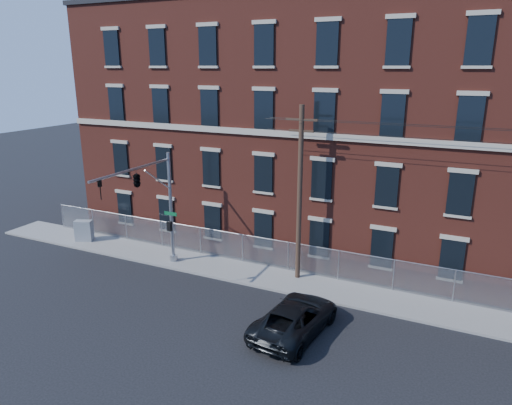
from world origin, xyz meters
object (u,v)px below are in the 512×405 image
object	(u,v)px
traffic_signal_mast	(145,189)
pickup_truck	(295,318)
utility_pole_near	(300,192)
utility_cabinet	(84,231)

from	to	relation	value
traffic_signal_mast	pickup_truck	world-z (taller)	traffic_signal_mast
utility_pole_near	pickup_truck	xyz separation A→B (m)	(1.90, -5.45, -4.57)
traffic_signal_mast	pickup_truck	size ratio (longest dim) A/B	1.27
utility_cabinet	traffic_signal_mast	bearing A→B (deg)	-39.83
traffic_signal_mast	utility_pole_near	distance (m)	8.70
traffic_signal_mast	utility_cabinet	bearing A→B (deg)	161.64
traffic_signal_mast	utility_cabinet	distance (m)	9.38
traffic_signal_mast	utility_cabinet	world-z (taller)	traffic_signal_mast
utility_pole_near	utility_cabinet	bearing A→B (deg)	-176.99
traffic_signal_mast	utility_pole_near	world-z (taller)	utility_pole_near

